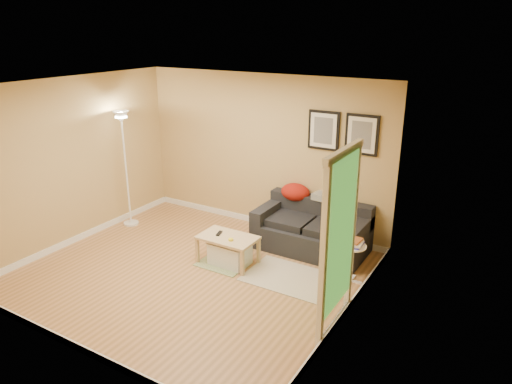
% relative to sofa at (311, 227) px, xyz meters
% --- Properties ---
extents(floor, '(4.50, 4.50, 0.00)m').
position_rel_sofa_xyz_m(floor, '(-1.13, -1.53, -0.38)').
color(floor, '#B8814F').
rests_on(floor, ground).
extents(ceiling, '(4.50, 4.50, 0.00)m').
position_rel_sofa_xyz_m(ceiling, '(-1.13, -1.53, 2.23)').
color(ceiling, white).
rests_on(ceiling, wall_back).
extents(wall_back, '(4.50, 0.00, 4.50)m').
position_rel_sofa_xyz_m(wall_back, '(-1.13, 0.47, 0.92)').
color(wall_back, tan).
rests_on(wall_back, ground).
extents(wall_front, '(4.50, 0.00, 4.50)m').
position_rel_sofa_xyz_m(wall_front, '(-1.13, -3.53, 0.92)').
color(wall_front, tan).
rests_on(wall_front, ground).
extents(wall_left, '(0.00, 4.00, 4.00)m').
position_rel_sofa_xyz_m(wall_left, '(-3.38, -1.53, 0.92)').
color(wall_left, tan).
rests_on(wall_left, ground).
extents(wall_right, '(0.00, 4.00, 4.00)m').
position_rel_sofa_xyz_m(wall_right, '(1.12, -1.53, 0.92)').
color(wall_right, tan).
rests_on(wall_right, ground).
extents(baseboard_back, '(4.50, 0.02, 0.10)m').
position_rel_sofa_xyz_m(baseboard_back, '(-1.13, 0.46, -0.33)').
color(baseboard_back, white).
rests_on(baseboard_back, ground).
extents(baseboard_front, '(4.50, 0.02, 0.10)m').
position_rel_sofa_xyz_m(baseboard_front, '(-1.13, -3.52, -0.33)').
color(baseboard_front, white).
rests_on(baseboard_front, ground).
extents(baseboard_left, '(0.02, 4.00, 0.10)m').
position_rel_sofa_xyz_m(baseboard_left, '(-3.37, -1.53, -0.33)').
color(baseboard_left, white).
rests_on(baseboard_left, ground).
extents(baseboard_right, '(0.02, 4.00, 0.10)m').
position_rel_sofa_xyz_m(baseboard_right, '(1.11, -1.53, -0.33)').
color(baseboard_right, white).
rests_on(baseboard_right, ground).
extents(sofa, '(1.70, 0.90, 0.75)m').
position_rel_sofa_xyz_m(sofa, '(0.00, 0.00, 0.00)').
color(sofa, black).
rests_on(sofa, ground).
extents(red_throw, '(0.48, 0.36, 0.28)m').
position_rel_sofa_xyz_m(red_throw, '(-0.44, 0.32, 0.40)').
color(red_throw, maroon).
rests_on(red_throw, sofa).
extents(plaid_throw, '(0.45, 0.32, 0.10)m').
position_rel_sofa_xyz_m(plaid_throw, '(0.10, 0.33, 0.41)').
color(plaid_throw, tan).
rests_on(plaid_throw, sofa).
extents(framed_print_left, '(0.50, 0.04, 0.60)m').
position_rel_sofa_xyz_m(framed_print_left, '(-0.05, 0.45, 1.43)').
color(framed_print_left, black).
rests_on(framed_print_left, wall_back).
extents(framed_print_right, '(0.50, 0.04, 0.60)m').
position_rel_sofa_xyz_m(framed_print_right, '(0.55, 0.45, 1.43)').
color(framed_print_right, black).
rests_on(framed_print_right, wall_back).
extents(area_rug, '(1.25, 0.85, 0.01)m').
position_rel_sofa_xyz_m(area_rug, '(0.15, -0.97, -0.37)').
color(area_rug, beige).
rests_on(area_rug, ground).
extents(green_runner, '(0.70, 0.50, 0.01)m').
position_rel_sofa_xyz_m(green_runner, '(-0.90, -1.12, -0.37)').
color(green_runner, '#668C4C').
rests_on(green_runner, ground).
extents(coffee_table, '(0.92, 0.66, 0.42)m').
position_rel_sofa_xyz_m(coffee_table, '(-0.86, -1.03, -0.16)').
color(coffee_table, tan).
rests_on(coffee_table, ground).
extents(remote_control, '(0.09, 0.17, 0.02)m').
position_rel_sofa_xyz_m(remote_control, '(-1.01, -1.01, 0.06)').
color(remote_control, black).
rests_on(remote_control, coffee_table).
extents(tape_roll, '(0.07, 0.07, 0.03)m').
position_rel_sofa_xyz_m(tape_roll, '(-0.74, -1.12, 0.06)').
color(tape_roll, yellow).
rests_on(tape_roll, coffee_table).
extents(storage_bin, '(0.56, 0.41, 0.35)m').
position_rel_sofa_xyz_m(storage_bin, '(-0.81, -1.04, -0.20)').
color(storage_bin, white).
rests_on(storage_bin, ground).
extents(side_table, '(0.36, 0.36, 0.54)m').
position_rel_sofa_xyz_m(side_table, '(0.89, -0.62, -0.10)').
color(side_table, white).
rests_on(side_table, ground).
extents(book_stack, '(0.23, 0.28, 0.08)m').
position_rel_sofa_xyz_m(book_stack, '(0.90, -0.60, 0.21)').
color(book_stack, '#323297').
rests_on(book_stack, side_table).
extents(floor_lamp, '(0.26, 0.26, 2.00)m').
position_rel_sofa_xyz_m(floor_lamp, '(-3.13, -0.71, 0.57)').
color(floor_lamp, white).
rests_on(floor_lamp, ground).
extents(doorway, '(0.12, 1.01, 2.13)m').
position_rel_sofa_xyz_m(doorway, '(1.07, -1.68, 0.65)').
color(doorway, white).
rests_on(doorway, ground).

